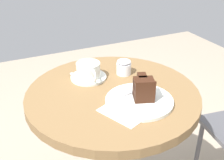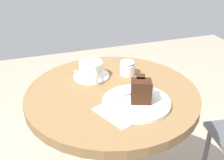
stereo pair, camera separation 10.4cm
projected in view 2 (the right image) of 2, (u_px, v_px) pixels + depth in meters
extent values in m
cylinder|color=brown|center=(112.00, 95.00, 1.06)|extent=(0.65, 0.65, 0.03)
cylinder|color=silver|center=(91.00, 76.00, 1.15)|extent=(0.15, 0.15, 0.01)
cylinder|color=silver|center=(91.00, 69.00, 1.13)|extent=(0.10, 0.10, 0.06)
cylinder|color=#D6B789|center=(91.00, 62.00, 1.12)|extent=(0.09, 0.09, 0.00)
torus|color=silver|center=(95.00, 75.00, 1.09)|extent=(0.05, 0.01, 0.05)
cube|color=#B7B7BC|center=(80.00, 77.00, 1.13)|extent=(0.09, 0.01, 0.00)
ellipsoid|color=#B7B7BC|center=(76.00, 72.00, 1.17)|extent=(0.02, 0.02, 0.00)
cylinder|color=silver|center=(136.00, 102.00, 0.97)|extent=(0.24, 0.24, 0.01)
cube|color=black|center=(141.00, 97.00, 0.97)|extent=(0.08, 0.09, 0.03)
cube|color=black|center=(140.00, 91.00, 1.00)|extent=(0.05, 0.04, 0.03)
cube|color=#381C0F|center=(141.00, 92.00, 0.96)|extent=(0.08, 0.09, 0.01)
cube|color=#381C0F|center=(140.00, 86.00, 0.99)|extent=(0.05, 0.04, 0.01)
cube|color=black|center=(141.00, 87.00, 0.95)|extent=(0.08, 0.09, 0.03)
cube|color=black|center=(141.00, 82.00, 0.99)|extent=(0.05, 0.04, 0.03)
cube|color=#381C0F|center=(142.00, 83.00, 0.94)|extent=(0.08, 0.09, 0.01)
cube|color=#381C0F|center=(141.00, 77.00, 0.98)|extent=(0.05, 0.04, 0.01)
cube|color=#381C0F|center=(142.00, 94.00, 0.93)|extent=(0.03, 0.07, 0.08)
cube|color=#B7B7BC|center=(129.00, 94.00, 1.01)|extent=(0.03, 0.11, 0.00)
cube|color=#B7B7BC|center=(145.00, 89.00, 1.04)|extent=(0.03, 0.04, 0.00)
cube|color=silver|center=(123.00, 110.00, 0.94)|extent=(0.20, 0.20, 0.00)
cube|color=silver|center=(127.00, 108.00, 0.95)|extent=(0.19, 0.19, 0.00)
cylinder|color=white|center=(127.00, 69.00, 1.16)|extent=(0.06, 0.06, 0.05)
ellipsoid|color=white|center=(128.00, 62.00, 1.15)|extent=(0.06, 0.06, 0.02)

